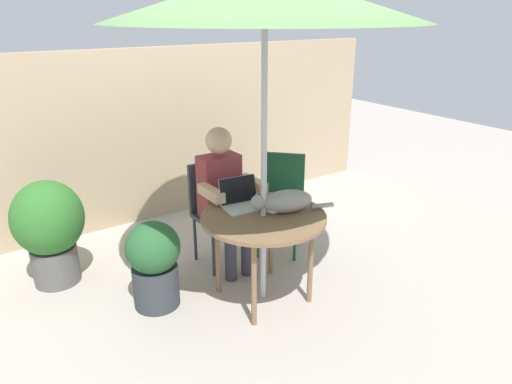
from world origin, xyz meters
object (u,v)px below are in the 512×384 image
chair_empty (281,194)px  laptop (241,198)px  cat (284,202)px  potted_plant_near_fence (154,262)px  patio_table (263,223)px  chair_occupied (215,204)px  potted_plant_by_chair (49,227)px  person_seated (224,192)px

chair_empty → laptop: 0.80m
laptop → cat: laptop is taller
chair_empty → laptop: size_ratio=2.76×
cat → potted_plant_near_fence: (-0.89, 0.41, -0.42)m
patio_table → chair_occupied: size_ratio=1.04×
cat → potted_plant_near_fence: size_ratio=0.91×
potted_plant_near_fence → potted_plant_by_chair: potted_plant_by_chair is taller
person_seated → laptop: 0.35m
patio_table → potted_plant_by_chair: (-1.30, 1.15, -0.14)m
cat → potted_plant_near_fence: 1.07m
patio_table → chair_occupied: 0.75m
patio_table → potted_plant_by_chair: 1.74m
potted_plant_near_fence → person_seated: bearing=16.2°
chair_empty → laptop: (-0.67, -0.37, 0.24)m
chair_empty → chair_occupied: bearing=168.1°
laptop → potted_plant_near_fence: 0.81m
person_seated → laptop: bearing=-97.3°
chair_occupied → laptop: bearing=-95.0°
potted_plant_near_fence → potted_plant_by_chair: bearing=125.8°
patio_table → person_seated: person_seated is taller
cat → potted_plant_by_chair: (-1.46, 1.19, -0.29)m
patio_table → potted_plant_by_chair: potted_plant_by_chair is taller
chair_empty → cat: 0.84m
chair_occupied → person_seated: person_seated is taller
laptop → potted_plant_near_fence: (-0.69, 0.13, -0.40)m
laptop → potted_plant_by_chair: (-1.26, 0.90, -0.27)m
chair_empty → person_seated: 0.65m
chair_occupied → potted_plant_near_fence: size_ratio=1.31×
chair_empty → person_seated: (-0.62, -0.03, 0.17)m
potted_plant_by_chair → cat: bearing=-39.3°
chair_occupied → potted_plant_near_fence: (-0.74, -0.37, -0.17)m
patio_table → cat: size_ratio=1.50×
chair_empty → potted_plant_by_chair: size_ratio=1.02×
chair_empty → cat: bearing=-125.8°
patio_table → potted_plant_near_fence: bearing=153.3°
chair_occupied → chair_empty: 0.64m
potted_plant_near_fence → chair_occupied: bearing=26.7°
cat → chair_occupied: bearing=101.2°
cat → potted_plant_near_fence: bearing=155.3°
person_seated → potted_plant_by_chair: 1.43m
patio_table → chair_occupied: chair_occupied is taller
potted_plant_near_fence → patio_table: bearing=-26.7°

